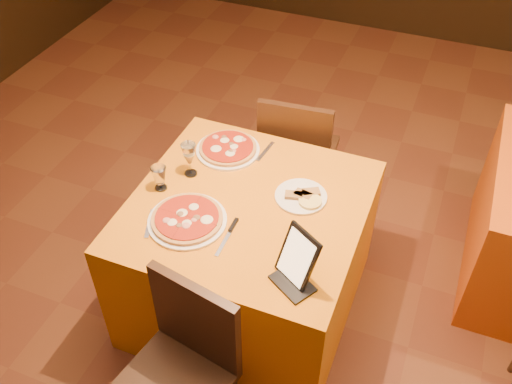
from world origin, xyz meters
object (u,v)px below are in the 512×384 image
at_px(water_glass, 160,178).
at_px(tablet, 298,257).
at_px(main_table, 249,256).
at_px(wine_glass, 189,159).
at_px(pizza_near, 187,220).
at_px(chair_main_far, 299,152).
at_px(pizza_far, 228,149).

relative_size(water_glass, tablet, 0.53).
bearing_deg(main_table, wine_glass, 164.69).
relative_size(wine_glass, tablet, 0.78).
bearing_deg(main_table, tablet, -42.82).
bearing_deg(wine_glass, pizza_near, -66.20).
distance_m(pizza_near, water_glass, 0.28).
xyz_separation_m(main_table, wine_glass, (-0.35, 0.10, 0.47)).
relative_size(pizza_near, water_glass, 2.82).
distance_m(main_table, pizza_near, 0.49).
relative_size(main_table, chair_main_far, 1.21).
relative_size(pizza_near, wine_glass, 1.93).
height_order(main_table, pizza_near, pizza_near).
bearing_deg(chair_main_far, main_table, 84.93).
xyz_separation_m(main_table, water_glass, (-0.44, -0.06, 0.44)).
bearing_deg(chair_main_far, water_glass, 58.49).
bearing_deg(main_table, water_glass, -172.84).
distance_m(water_glass, tablet, 0.84).
xyz_separation_m(wine_glass, tablet, (0.70, -0.42, 0.03)).
height_order(wine_glass, water_glass, wine_glass).
bearing_deg(tablet, chair_main_far, 138.40).
bearing_deg(chair_main_far, pizza_near, 73.38).
height_order(chair_main_far, tablet, tablet).
distance_m(pizza_near, tablet, 0.59).
bearing_deg(pizza_far, tablet, -47.57).
height_order(chair_main_far, water_glass, chair_main_far).
bearing_deg(water_glass, tablet, -19.06).
distance_m(pizza_near, wine_glass, 0.35).
height_order(main_table, chair_main_far, chair_main_far).
xyz_separation_m(pizza_near, wine_glass, (-0.14, 0.31, 0.08)).
xyz_separation_m(chair_main_far, wine_glass, (-0.35, -0.73, 0.39)).
bearing_deg(water_glass, main_table, 7.16).
xyz_separation_m(pizza_far, water_glass, (-0.19, -0.39, 0.05)).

